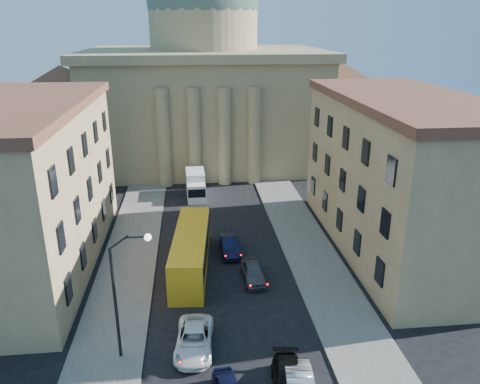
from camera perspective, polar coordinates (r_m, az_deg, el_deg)
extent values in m
cube|color=#55524E|center=(41.84, -13.88, -10.29)|extent=(5.00, 60.00, 0.15)
cube|color=#55524E|center=(42.79, 9.58, -9.23)|extent=(5.00, 60.00, 0.15)
cube|color=#908058|center=(75.00, -4.22, 10.10)|extent=(34.00, 26.00, 16.00)
cube|color=#908058|center=(74.04, -4.39, 16.51)|extent=(35.50, 27.50, 1.20)
cylinder|color=#908058|center=(73.92, -4.47, 19.30)|extent=(16.00, 16.00, 8.00)
cube|color=#908058|center=(75.79, -20.31, 7.10)|extent=(13.00, 13.00, 11.00)
cone|color=brown|center=(74.65, -21.01, 12.70)|extent=(26.02, 26.02, 4.00)
cube|color=#908058|center=(77.10, 11.84, 8.11)|extent=(13.00, 13.00, 11.00)
cone|color=brown|center=(75.98, 12.24, 13.65)|extent=(26.02, 26.02, 4.00)
cylinder|color=#908058|center=(62.43, -9.29, 6.49)|extent=(1.80, 1.80, 13.00)
cylinder|color=#908058|center=(62.32, -5.59, 6.63)|extent=(1.80, 1.80, 13.00)
cylinder|color=#908058|center=(62.47, -1.90, 6.75)|extent=(1.80, 1.80, 13.00)
cylinder|color=#908058|center=(62.88, 1.77, 6.84)|extent=(1.80, 1.80, 13.00)
cube|color=tan|center=(44.63, -24.84, 0.11)|extent=(11.00, 26.00, 14.00)
cube|color=brown|center=(42.96, -26.26, 9.31)|extent=(11.60, 26.60, 0.80)
cube|color=tan|center=(46.41, 18.94, 1.62)|extent=(11.00, 26.00, 14.00)
cube|color=brown|center=(44.80, 19.99, 10.51)|extent=(11.60, 26.60, 0.80)
cylinder|color=black|center=(31.23, -14.92, -13.20)|extent=(0.20, 0.20, 8.00)
cylinder|color=black|center=(29.04, -14.60, -5.97)|extent=(1.30, 0.12, 0.96)
cylinder|color=black|center=(28.77, -12.68, -5.39)|extent=(1.30, 0.12, 0.12)
sphere|color=white|center=(28.71, -11.18, -5.44)|extent=(0.44, 0.44, 0.44)
imported|color=white|center=(32.98, -5.60, -17.47)|extent=(2.89, 5.50, 1.48)
imported|color=black|center=(29.97, 5.97, -22.11)|extent=(2.47, 5.00, 1.40)
imported|color=#48484C|center=(40.37, 1.62, -9.73)|extent=(1.96, 4.49, 1.51)
imported|color=black|center=(44.81, -1.26, -6.53)|extent=(1.78, 4.67, 1.52)
cube|color=gold|center=(41.86, -5.98, -7.18)|extent=(3.82, 12.44, 3.45)
cube|color=black|center=(41.61, -6.01, -6.50)|extent=(3.83, 11.78, 1.23)
cylinder|color=black|center=(38.68, -8.12, -11.72)|extent=(0.43, 1.14, 1.11)
cylinder|color=black|center=(38.47, -4.75, -11.76)|extent=(0.43, 1.14, 1.11)
cylinder|color=black|center=(46.45, -6.88, -5.96)|extent=(0.43, 1.14, 1.11)
cylinder|color=black|center=(46.28, -4.12, -5.96)|extent=(0.43, 1.14, 1.11)
cube|color=silver|center=(57.52, -5.33, -0.08)|extent=(2.24, 2.34, 2.28)
cube|color=black|center=(56.39, -5.29, -0.18)|extent=(2.09, 0.17, 1.04)
cube|color=silver|center=(59.76, -5.46, 1.23)|extent=(2.38, 4.05, 2.94)
cylinder|color=black|center=(57.39, -6.24, -0.92)|extent=(0.29, 0.86, 0.85)
cylinder|color=black|center=(57.44, -4.35, -0.83)|extent=(0.29, 0.86, 0.85)
cylinder|color=black|center=(60.95, -6.35, 0.34)|extent=(0.29, 0.86, 0.85)
cylinder|color=black|center=(61.01, -4.56, 0.42)|extent=(0.29, 0.86, 0.85)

